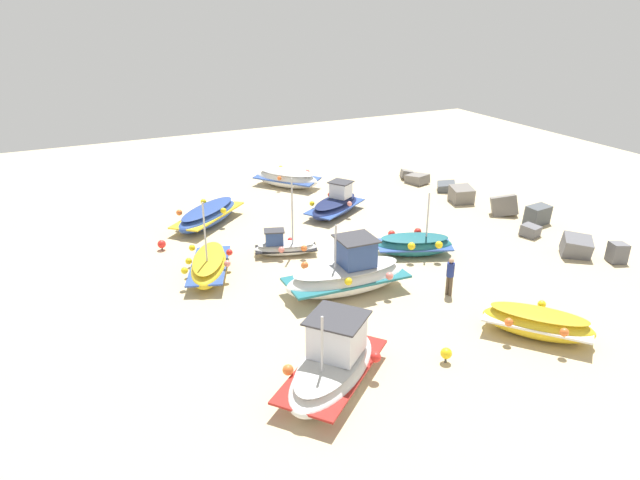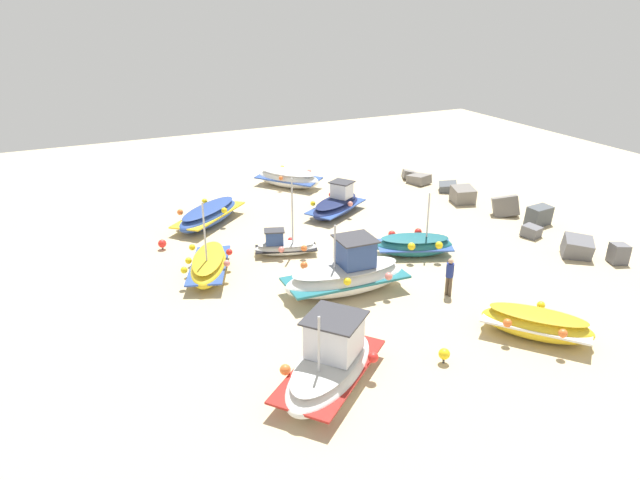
# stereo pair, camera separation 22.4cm
# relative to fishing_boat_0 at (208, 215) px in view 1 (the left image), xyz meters

# --- Properties ---
(ground_plane) EXTENTS (57.62, 57.62, 0.00)m
(ground_plane) POSITION_rel_fishing_boat_0_xyz_m (6.50, 5.73, -0.53)
(ground_plane) COLOR #C6B289
(fishing_boat_0) EXTENTS (4.61, 4.89, 1.13)m
(fishing_boat_0) POSITION_rel_fishing_boat_0_xyz_m (0.00, 0.00, 0.00)
(fishing_boat_0) COLOR #2D4C9E
(fishing_boat_0) RESTS_ON ground_plane
(fishing_boat_1) EXTENTS (4.60, 5.02, 2.89)m
(fishing_boat_1) POSITION_rel_fishing_boat_0_xyz_m (15.63, -0.50, 0.23)
(fishing_boat_1) COLOR white
(fishing_boat_1) RESTS_ON ground_plane
(fishing_boat_2) EXTENTS (2.74, 3.92, 3.15)m
(fishing_boat_2) POSITION_rel_fishing_boat_0_xyz_m (8.33, 7.64, -0.00)
(fishing_boat_2) COLOR #1E6670
(fishing_boat_2) RESTS_ON ground_plane
(fishing_boat_3) EXTENTS (1.97, 3.20, 3.78)m
(fishing_boat_3) POSITION_rel_fishing_boat_0_xyz_m (5.56, 2.11, -0.11)
(fishing_boat_3) COLOR white
(fishing_boat_3) RESTS_ON ground_plane
(fishing_boat_4) EXTENTS (3.58, 4.39, 1.79)m
(fishing_boat_4) POSITION_rel_fishing_boat_0_xyz_m (1.62, 6.93, 0.03)
(fishing_boat_4) COLOR navy
(fishing_boat_4) RESTS_ON ground_plane
(fishing_boat_5) EXTENTS (2.73, 5.39, 3.10)m
(fishing_boat_5) POSITION_rel_fishing_boat_0_xyz_m (10.26, 2.94, 0.26)
(fishing_boat_5) COLOR white
(fishing_boat_5) RESTS_ON ground_plane
(fishing_boat_6) EXTENTS (4.51, 3.98, 1.19)m
(fishing_boat_6) POSITION_rel_fishing_boat_0_xyz_m (-4.36, 6.52, 0.06)
(fishing_boat_6) COLOR white
(fishing_boat_6) RESTS_ON ground_plane
(fishing_boat_7) EXTENTS (4.07, 3.72, 1.11)m
(fishing_boat_7) POSITION_rel_fishing_boat_0_xyz_m (16.39, 7.44, 0.02)
(fishing_boat_7) COLOR gold
(fishing_boat_7) RESTS_ON ground_plane
(fishing_boat_8) EXTENTS (4.46, 3.03, 3.60)m
(fishing_boat_8) POSITION_rel_fishing_boat_0_xyz_m (6.24, -1.78, -0.02)
(fishing_boat_8) COLOR gold
(fishing_boat_8) RESTS_ON ground_plane
(person_walking) EXTENTS (0.32, 0.32, 1.67)m
(person_walking) POSITION_rel_fishing_boat_0_xyz_m (12.38, 6.58, 0.43)
(person_walking) COLOR brown
(person_walking) RESTS_ON ground_plane
(breakwater_rocks) EXTENTS (20.33, 3.11, 1.43)m
(breakwater_rocks) POSITION_rel_fishing_boat_0_xyz_m (6.78, 15.03, -0.11)
(breakwater_rocks) COLOR slate
(breakwater_rocks) RESTS_ON ground_plane
(mooring_buoy_0) EXTENTS (0.41, 0.41, 0.51)m
(mooring_buoy_0) POSITION_rel_fishing_boat_0_xyz_m (2.42, -3.03, -0.23)
(mooring_buoy_0) COLOR #3F3F42
(mooring_buoy_0) RESTS_ON ground_plane
(mooring_buoy_1) EXTENTS (0.39, 0.39, 0.55)m
(mooring_buoy_1) POSITION_rel_fishing_boat_0_xyz_m (16.29, 3.45, -0.18)
(mooring_buoy_1) COLOR #3F3F42
(mooring_buoy_1) RESTS_ON ground_plane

